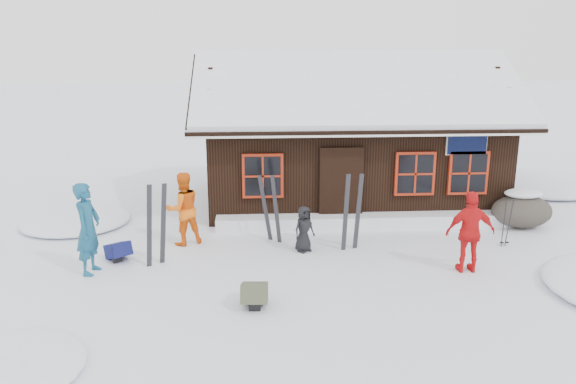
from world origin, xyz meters
name	(u,v)px	position (x,y,z in m)	size (l,w,h in m)	color
ground	(316,261)	(0.00, 0.00, 0.00)	(120.00, 120.00, 0.00)	white
mountain_hut	(348,148)	(1.50, 4.98, 1.58)	(8.90, 6.09, 4.42)	black
snow_drift	(365,220)	(1.50, 2.25, 0.17)	(7.60, 0.60, 0.35)	white
snow_mounds	(373,232)	(1.65, 1.86, 0.00)	(20.60, 13.20, 0.48)	white
skier_teal	(88,229)	(-4.69, -0.34, 0.95)	(0.70, 0.46, 1.91)	navy
skier_orange_left	(183,209)	(-2.98, 1.28, 0.86)	(0.84, 0.65, 1.73)	orange
skier_orange_right	(470,232)	(3.07, -0.75, 0.86)	(1.00, 0.42, 1.71)	red
skier_crouched	(304,229)	(-0.21, 0.62, 0.53)	(0.52, 0.34, 1.06)	black
boulder	(522,210)	(5.52, 2.02, 0.45)	(1.53, 1.15, 0.89)	#464038
ski_pair_left	(156,226)	(-3.40, 0.05, 0.86)	(0.49, 0.25, 1.82)	black
ski_pair_mid	(271,209)	(-0.94, 1.38, 0.78)	(0.56, 0.27, 1.66)	black
ski_pair_right	(352,213)	(0.88, 0.70, 0.86)	(0.49, 0.15, 1.82)	black
ski_poles	(506,223)	(4.50, 0.68, 0.55)	(0.21, 0.10, 1.17)	black
backpack_blue	(118,253)	(-4.30, 0.34, 0.15)	(0.43, 0.56, 0.31)	#12164D
backpack_olive	(255,297)	(-1.35, -2.08, 0.17)	(0.47, 0.63, 0.34)	#434834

